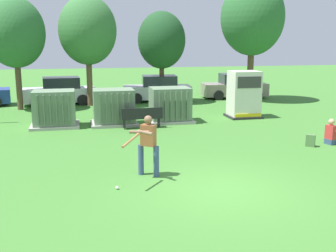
# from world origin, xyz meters

# --- Properties ---
(ground_plane) EXTENTS (96.00, 96.00, 0.00)m
(ground_plane) POSITION_xyz_m (0.00, 0.00, 0.00)
(ground_plane) COLOR #3D752D
(transformer_west) EXTENTS (2.10, 1.70, 1.62)m
(transformer_west) POSITION_xyz_m (-4.60, 9.09, 0.79)
(transformer_west) COLOR #9E9B93
(transformer_west) RESTS_ON ground
(transformer_mid_west) EXTENTS (2.10, 1.70, 1.62)m
(transformer_mid_west) POSITION_xyz_m (-1.99, 9.03, 0.79)
(transformer_mid_west) COLOR #9E9B93
(transformer_mid_west) RESTS_ON ground
(transformer_mid_east) EXTENTS (2.10, 1.70, 1.62)m
(transformer_mid_east) POSITION_xyz_m (0.65, 9.12, 0.79)
(transformer_mid_east) COLOR #9E9B93
(transformer_mid_east) RESTS_ON ground
(generator_enclosure) EXTENTS (1.60, 1.40, 2.30)m
(generator_enclosure) POSITION_xyz_m (4.49, 9.49, 1.14)
(generator_enclosure) COLOR #262626
(generator_enclosure) RESTS_ON ground
(park_bench) EXTENTS (1.81, 0.46, 0.92)m
(park_bench) POSITION_xyz_m (-0.86, 7.92, 0.54)
(park_bench) COLOR black
(park_bench) RESTS_ON ground
(batter) EXTENTS (1.15, 1.45, 1.74)m
(batter) POSITION_xyz_m (-1.68, 1.50, 0.98)
(batter) COLOR #384C75
(batter) RESTS_ON ground
(sports_ball) EXTENTS (0.09, 0.09, 0.09)m
(sports_ball) POSITION_xyz_m (-2.63, 0.61, 0.04)
(sports_ball) COLOR white
(sports_ball) RESTS_ON ground
(seated_spectator) EXTENTS (0.78, 0.64, 0.96)m
(seated_spectator) POSITION_xyz_m (5.62, 3.71, 0.38)
(seated_spectator) COLOR #384C75
(seated_spectator) RESTS_ON ground
(backpack) EXTENTS (0.38, 0.37, 0.44)m
(backpack) POSITION_xyz_m (4.65, 3.55, 0.21)
(backpack) COLOR #4C723F
(backpack) RESTS_ON ground
(tree_left) EXTENTS (3.17, 3.17, 6.06)m
(tree_left) POSITION_xyz_m (-6.72, 14.28, 4.16)
(tree_left) COLOR brown
(tree_left) RESTS_ON ground
(tree_center_left) EXTENTS (3.28, 3.28, 6.28)m
(tree_center_left) POSITION_xyz_m (-2.88, 14.93, 4.31)
(tree_center_left) COLOR brown
(tree_center_left) RESTS_ON ground
(tree_center_right) EXTENTS (2.87, 2.87, 5.49)m
(tree_center_right) POSITION_xyz_m (1.49, 15.28, 3.77)
(tree_center_right) COLOR #4C3828
(tree_center_right) RESTS_ON ground
(tree_right) EXTENTS (3.91, 3.91, 7.47)m
(tree_right) POSITION_xyz_m (7.12, 14.91, 5.13)
(tree_right) COLOR brown
(tree_right) RESTS_ON ground
(parked_car_left_of_center) EXTENTS (4.33, 2.18, 1.62)m
(parked_car_left_of_center) POSITION_xyz_m (-4.64, 15.85, 0.75)
(parked_car_left_of_center) COLOR silver
(parked_car_left_of_center) RESTS_ON ground
(parked_car_right_of_center) EXTENTS (4.34, 2.22, 1.62)m
(parked_car_right_of_center) POSITION_xyz_m (1.32, 15.80, 0.75)
(parked_car_right_of_center) COLOR #B2B2B7
(parked_car_right_of_center) RESTS_ON ground
(parked_car_rightmost) EXTENTS (4.30, 2.12, 1.62)m
(parked_car_rightmost) POSITION_xyz_m (6.62, 16.16, 0.75)
(parked_car_rightmost) COLOR gray
(parked_car_rightmost) RESTS_ON ground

